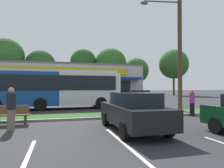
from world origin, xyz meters
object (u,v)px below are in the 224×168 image
bus_stop_bench (12,114)px  car_1 (17,97)px  car_2 (133,111)px  city_bus (52,88)px  utility_pole (178,31)px  car_3 (139,96)px  pedestrian_near_bench (11,109)px  pedestrian_by_pole (192,103)px

bus_stop_bench → car_1: bearing=-81.0°
car_1 → car_2: 18.25m
bus_stop_bench → car_1: car_1 is taller
city_bus → utility_pole: bearing=-30.5°
car_3 → pedestrian_near_bench: 19.03m
bus_stop_bench → pedestrian_near_bench: (0.25, -1.40, 0.40)m
car_2 → pedestrian_near_bench: 5.15m
car_2 → pedestrian_near_bench: pedestrian_near_bench is taller
utility_pole → city_bus: bearing=150.3°
pedestrian_near_bench → pedestrian_by_pole: (10.12, 1.59, -0.06)m
utility_pole → bus_stop_bench: bearing=-169.9°
city_bus → car_1: size_ratio=2.72×
utility_pole → car_2: size_ratio=2.47×
car_2 → car_3: (7.15, 16.16, -0.05)m
car_2 → pedestrian_by_pole: (5.18, 3.06, 0.04)m
car_3 → pedestrian_near_bench: pedestrian_near_bench is taller
bus_stop_bench → pedestrian_near_bench: size_ratio=0.89×
bus_stop_bench → car_1: size_ratio=0.38×
car_3 → pedestrian_by_pole: (-1.97, -13.10, 0.08)m
car_3 → pedestrian_by_pole: pedestrian_by_pole is taller
city_bus → car_1: 8.04m
city_bus → bus_stop_bench: size_ratio=7.12×
utility_pole → car_2: 8.72m
city_bus → bus_stop_bench: (-1.72, -6.87, -1.26)m
bus_stop_bench → car_3: 18.14m
car_3 → pedestrian_near_bench: (-12.09, -14.69, 0.15)m
city_bus → pedestrian_near_bench: 8.44m
car_2 → pedestrian_near_bench: (-4.94, 1.47, 0.10)m
car_2 → car_1: bearing=23.8°
utility_pole → car_1: (-12.67, 11.97, -5.09)m
car_2 → utility_pole: bearing=-48.3°
car_1 → car_3: size_ratio=0.96×
car_3 → pedestrian_by_pole: 13.25m
pedestrian_by_pole → utility_pole: bearing=83.0°
city_bus → pedestrian_near_bench: city_bus is taller
car_2 → car_3: car_2 is taller
car_1 → car_3: car_1 is taller
bus_stop_bench → pedestrian_by_pole: size_ratio=0.95×
car_1 → car_2: bearing=113.8°
car_3 → car_2: bearing=66.1°
car_2 → pedestrian_by_pole: bearing=-59.4°
city_bus → car_3: bearing=30.4°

